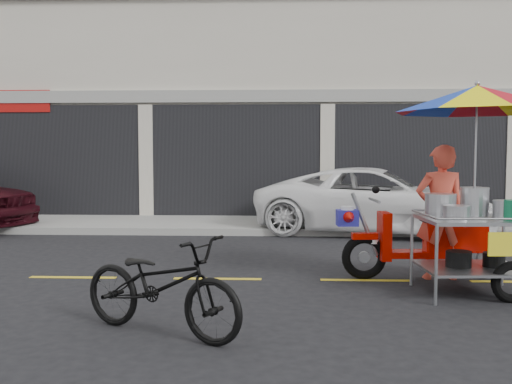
{
  "coord_description": "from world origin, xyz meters",
  "views": [
    {
      "loc": [
        -1.14,
        -7.63,
        1.73
      ],
      "look_at": [
        -1.5,
        0.6,
        1.15
      ],
      "focal_mm": 40.0,
      "sensor_mm": 36.0,
      "label": 1
    }
  ],
  "objects": [
    {
      "name": "ground",
      "position": [
        0.0,
        0.0,
        0.0
      ],
      "size": [
        90.0,
        90.0,
        0.0
      ],
      "primitive_type": "plane",
      "color": "black"
    },
    {
      "name": "sidewalk",
      "position": [
        0.0,
        5.5,
        0.07
      ],
      "size": [
        45.0,
        3.0,
        0.15
      ],
      "primitive_type": "cube",
      "color": "gray",
      "rests_on": "ground"
    },
    {
      "name": "shophouse_block",
      "position": [
        2.82,
        10.59,
        4.24
      ],
      "size": [
        36.0,
        8.11,
        10.4
      ],
      "color": "beige",
      "rests_on": "ground"
    },
    {
      "name": "centerline",
      "position": [
        0.0,
        0.0,
        0.0
      ],
      "size": [
        42.0,
        0.1,
        0.01
      ],
      "primitive_type": "cube",
      "color": "gold",
      "rests_on": "ground"
    },
    {
      "name": "white_pickup",
      "position": [
        0.88,
        4.56,
        0.7
      ],
      "size": [
        5.43,
        3.41,
        1.4
      ],
      "primitive_type": "imported",
      "rotation": [
        0.0,
        0.0,
        1.34
      ],
      "color": "white",
      "rests_on": "ground"
    },
    {
      "name": "near_bicycle",
      "position": [
        -2.27,
        -2.38,
        0.48
      ],
      "size": [
        1.91,
        1.4,
        0.96
      ],
      "primitive_type": "imported",
      "rotation": [
        0.0,
        0.0,
        1.09
      ],
      "color": "black",
      "rests_on": "ground"
    },
    {
      "name": "food_vendor_rig",
      "position": [
        1.12,
        -0.35,
        1.63
      ],
      "size": [
        2.65,
        2.09,
        2.6
      ],
      "rotation": [
        0.0,
        0.0,
        0.06
      ],
      "color": "black",
      "rests_on": "ground"
    }
  ]
}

